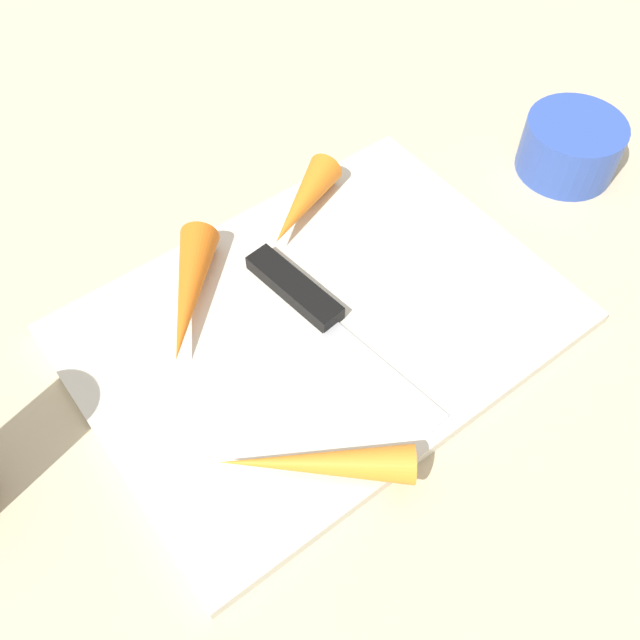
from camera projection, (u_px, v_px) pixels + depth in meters
name	position (u px, v px, depth m)	size (l,w,h in m)	color
ground_plane	(320.00, 329.00, 0.54)	(1.40, 1.40, 0.00)	#C6B793
cutting_board	(320.00, 325.00, 0.54)	(0.36, 0.26, 0.01)	silver
knife	(301.00, 301.00, 0.54)	(0.04, 0.20, 0.01)	#B7B7BC
carrot_longest	(316.00, 463.00, 0.45)	(0.03, 0.03, 0.13)	orange
carrot_medium	(189.00, 294.00, 0.53)	(0.03, 0.03, 0.12)	orange
carrot_shortest	(302.00, 203.00, 0.58)	(0.03, 0.03, 0.10)	orange
small_bowl	(570.00, 147.00, 0.63)	(0.09, 0.09, 0.05)	#3351B2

